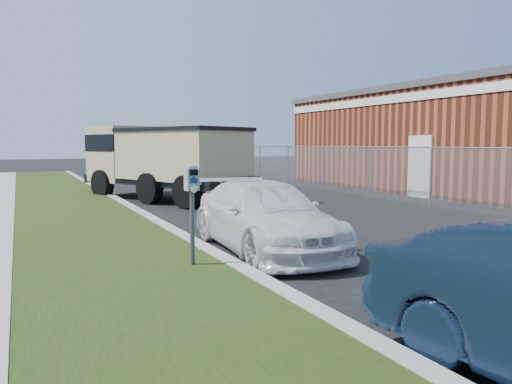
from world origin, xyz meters
name	(u,v)px	position (x,y,z in m)	size (l,w,h in m)	color
ground	(347,247)	(0.00, 0.00, 0.00)	(120.00, 120.00, 0.00)	black
streetside	(15,250)	(-5.57, 2.00, 0.07)	(6.12, 50.00, 0.15)	gray
chainlink_fence	(369,162)	(6.00, 7.00, 1.26)	(0.06, 30.06, 30.00)	slate
brick_building	(467,139)	(12.00, 8.00, 2.13)	(9.20, 14.20, 4.17)	maroon
parking_meter	(192,192)	(-3.18, -0.54, 1.21)	(0.22, 0.17, 1.47)	#3F4247
white_wagon	(265,216)	(-1.49, 0.46, 0.61)	(1.72, 4.22, 1.23)	silver
dump_truck	(161,158)	(-1.01, 9.38, 1.43)	(4.74, 6.86, 2.54)	black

